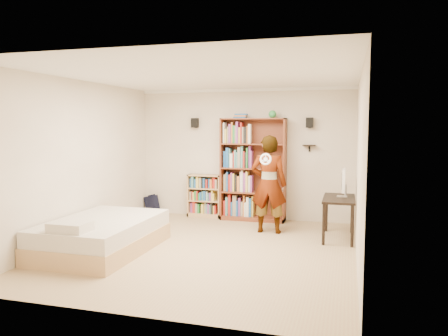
# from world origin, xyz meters

# --- Properties ---
(ground) EXTENTS (4.50, 5.00, 0.01)m
(ground) POSITION_xyz_m (0.00, 0.00, 0.00)
(ground) COLOR tan
(ground) RESTS_ON ground
(room_shell) EXTENTS (4.52, 5.02, 2.71)m
(room_shell) POSITION_xyz_m (0.00, 0.00, 1.76)
(room_shell) COLOR #EEE3CC
(room_shell) RESTS_ON ground
(crown_molding) EXTENTS (4.50, 5.00, 0.06)m
(crown_molding) POSITION_xyz_m (0.00, 0.00, 2.67)
(crown_molding) COLOR white
(crown_molding) RESTS_ON room_shell
(speaker_left) EXTENTS (0.14, 0.12, 0.20)m
(speaker_left) POSITION_xyz_m (-1.05, 2.40, 2.00)
(speaker_left) COLOR black
(speaker_left) RESTS_ON room_shell
(speaker_right) EXTENTS (0.14, 0.12, 0.20)m
(speaker_right) POSITION_xyz_m (1.35, 2.40, 2.00)
(speaker_right) COLOR black
(speaker_right) RESTS_ON room_shell
(wall_shelf) EXTENTS (0.25, 0.16, 0.02)m
(wall_shelf) POSITION_xyz_m (1.35, 2.41, 1.55)
(wall_shelf) COLOR black
(wall_shelf) RESTS_ON room_shell
(tall_bookshelf) EXTENTS (1.32, 0.39, 2.09)m
(tall_bookshelf) POSITION_xyz_m (0.24, 2.31, 1.05)
(tall_bookshelf) COLOR brown
(tall_bookshelf) RESTS_ON ground
(low_bookshelf) EXTENTS (0.72, 0.27, 0.90)m
(low_bookshelf) POSITION_xyz_m (-0.82, 2.36, 0.45)
(low_bookshelf) COLOR tan
(low_bookshelf) RESTS_ON ground
(computer_desk) EXTENTS (0.53, 1.05, 0.72)m
(computer_desk) POSITION_xyz_m (1.97, 1.25, 0.36)
(computer_desk) COLOR black
(computer_desk) RESTS_ON ground
(imac) EXTENTS (0.17, 0.49, 0.48)m
(imac) POSITION_xyz_m (2.02, 1.34, 0.96)
(imac) COLOR white
(imac) RESTS_ON computer_desk
(daybed) EXTENTS (1.38, 2.12, 0.63)m
(daybed) POSITION_xyz_m (-1.54, -0.52, 0.31)
(daybed) COLOR silver
(daybed) RESTS_ON ground
(person) EXTENTS (0.66, 0.44, 1.77)m
(person) POSITION_xyz_m (0.73, 1.36, 0.89)
(person) COLOR black
(person) RESTS_ON ground
(wii_wheel) EXTENTS (0.21, 0.08, 0.21)m
(wii_wheel) POSITION_xyz_m (0.73, 1.03, 1.36)
(wii_wheel) COLOR white
(wii_wheel) RESTS_ON person
(navy_bag) EXTENTS (0.34, 0.26, 0.41)m
(navy_bag) POSITION_xyz_m (-2.05, 2.35, 0.21)
(navy_bag) COLOR black
(navy_bag) RESTS_ON ground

